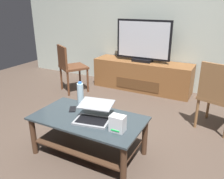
# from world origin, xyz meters

# --- Properties ---
(ground_plane) EXTENTS (7.68, 7.68, 0.00)m
(ground_plane) POSITION_xyz_m (0.00, 0.00, 0.00)
(ground_plane) COLOR #4C3D33
(back_wall) EXTENTS (6.40, 0.12, 2.80)m
(back_wall) POSITION_xyz_m (0.00, 2.23, 1.40)
(back_wall) COLOR #A8B2A8
(back_wall) RESTS_ON ground
(coffee_table) EXTENTS (1.18, 0.64, 0.45)m
(coffee_table) POSITION_xyz_m (-0.04, -0.28, 0.31)
(coffee_table) COLOR #2D383D
(coffee_table) RESTS_ON ground
(media_cabinet) EXTENTS (1.85, 0.50, 0.55)m
(media_cabinet) POSITION_xyz_m (-0.25, 1.91, 0.28)
(media_cabinet) COLOR brown
(media_cabinet) RESTS_ON ground
(television) EXTENTS (1.02, 0.20, 0.75)m
(television) POSITION_xyz_m (-0.25, 1.89, 0.91)
(television) COLOR black
(television) RESTS_ON media_cabinet
(dining_chair) EXTENTS (0.55, 0.55, 0.91)m
(dining_chair) POSITION_xyz_m (1.12, 0.91, 0.50)
(dining_chair) COLOR brown
(dining_chair) RESTS_ON ground
(side_chair) EXTENTS (0.61, 0.61, 0.87)m
(side_chair) POSITION_xyz_m (-1.39, 1.18, 0.51)
(side_chair) COLOR #59331E
(side_chair) RESTS_ON ground
(laptop) EXTENTS (0.41, 0.43, 0.16)m
(laptop) POSITION_xyz_m (0.04, -0.29, 0.51)
(laptop) COLOR gray
(laptop) RESTS_ON coffee_table
(router_box) EXTENTS (0.14, 0.10, 0.16)m
(router_box) POSITION_xyz_m (0.36, -0.38, 0.52)
(router_box) COLOR silver
(router_box) RESTS_ON coffee_table
(water_bottle_near) EXTENTS (0.08, 0.08, 0.28)m
(water_bottle_near) POSITION_xyz_m (-0.29, -0.04, 0.58)
(water_bottle_near) COLOR silver
(water_bottle_near) RESTS_ON coffee_table
(cell_phone) EXTENTS (0.13, 0.16, 0.01)m
(cell_phone) POSITION_xyz_m (-0.29, -0.20, 0.45)
(cell_phone) COLOR black
(cell_phone) RESTS_ON coffee_table
(tv_remote) EXTENTS (0.10, 0.16, 0.02)m
(tv_remote) POSITION_xyz_m (0.33, -0.22, 0.46)
(tv_remote) COLOR #99999E
(tv_remote) RESTS_ON coffee_table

